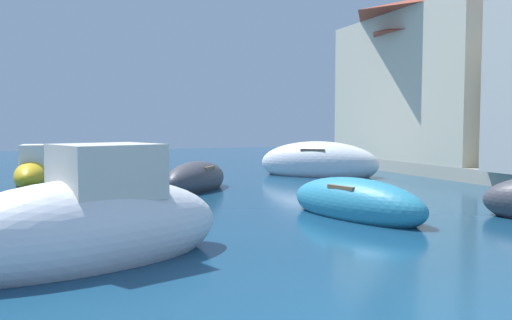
{
  "coord_description": "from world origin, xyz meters",
  "views": [
    {
      "loc": [
        -3.23,
        -3.92,
        2.02
      ],
      "look_at": [
        2.41,
        11.05,
        0.95
      ],
      "focal_mm": 37.84,
      "sensor_mm": 36.0,
      "label": 1
    }
  ],
  "objects": [
    {
      "name": "waterfront_building_far",
      "position": [
        13.0,
        15.47,
        4.18
      ],
      "size": [
        6.34,
        9.59,
        7.24
      ],
      "color": "beige",
      "rests_on": "quay_promenade"
    },
    {
      "name": "moored_boat_7",
      "position": [
        2.88,
        6.16,
        0.31
      ],
      "size": [
        2.14,
        3.89,
        1.11
      ],
      "rotation": [
        0.0,
        0.0,
        4.97
      ],
      "color": "teal",
      "rests_on": "ground"
    },
    {
      "name": "moored_boat_0",
      "position": [
        6.44,
        14.84,
        0.48
      ],
      "size": [
        4.71,
        4.71,
        1.74
      ],
      "rotation": [
        0.0,
        0.0,
        2.36
      ],
      "color": "white",
      "rests_on": "ground"
    },
    {
      "name": "moored_boat_5",
      "position": [
        0.82,
        12.07,
        0.32
      ],
      "size": [
        3.09,
        3.39,
        1.14
      ],
      "rotation": [
        0.0,
        0.0,
        4.03
      ],
      "color": "#3F3F47",
      "rests_on": "ground"
    },
    {
      "name": "moored_boat_2",
      "position": [
        -2.8,
        4.19,
        0.53
      ],
      "size": [
        4.75,
        3.16,
        2.08
      ],
      "rotation": [
        0.0,
        0.0,
        3.49
      ],
      "color": "white",
      "rests_on": "ground"
    },
    {
      "name": "waterfront_building_annex",
      "position": [
        13.0,
        15.44,
        3.65
      ],
      "size": [
        5.35,
        7.87,
        6.21
      ],
      "color": "silver",
      "rests_on": "quay_promenade"
    },
    {
      "name": "moored_boat_6",
      "position": [
        -3.9,
        15.8,
        0.39
      ],
      "size": [
        1.39,
        3.32,
        1.54
      ],
      "rotation": [
        0.0,
        0.0,
        4.63
      ],
      "color": "gold",
      "rests_on": "ground"
    }
  ]
}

